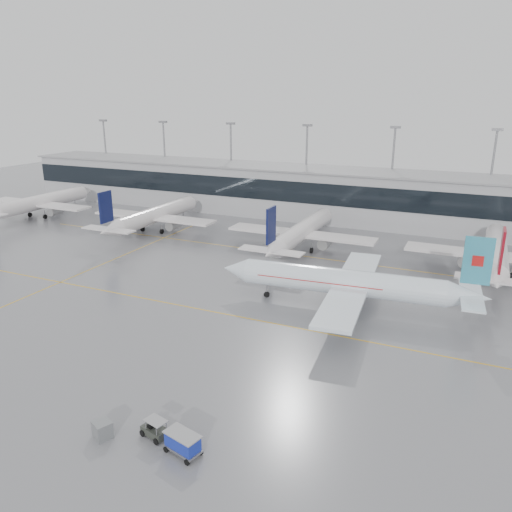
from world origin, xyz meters
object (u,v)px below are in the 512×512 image
at_px(air_canada_jet, 350,283).
at_px(baggage_cart, 183,442).
at_px(baggage_tug, 155,430).
at_px(gse_unit, 103,429).

distance_m(air_canada_jet, baggage_cart, 36.63).
distance_m(air_canada_jet, baggage_tug, 36.49).
relative_size(air_canada_jet, gse_unit, 24.53).
height_order(air_canada_jet, baggage_tug, air_canada_jet).
bearing_deg(gse_unit, baggage_cart, 33.43).
xyz_separation_m(air_canada_jet, baggage_tug, (-8.62, -35.31, -3.24)).
distance_m(baggage_tug, gse_unit, 4.66).
bearing_deg(air_canada_jet, gse_unit, 66.10).
xyz_separation_m(baggage_tug, baggage_cart, (3.50, -0.86, 0.52)).
height_order(air_canada_jet, gse_unit, air_canada_jet).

